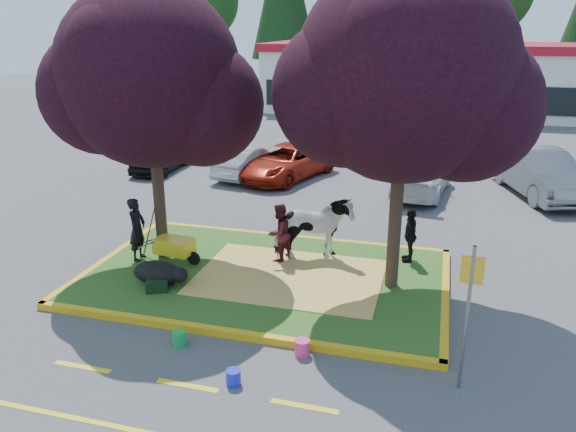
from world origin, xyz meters
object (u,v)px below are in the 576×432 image
(handler, at_px, (137,229))
(cow, at_px, (313,229))
(car_silver, at_px, (247,161))
(sign_post, at_px, (468,303))
(wheelbarrow, at_px, (175,246))
(bucket_pink, at_px, (302,347))
(calf, at_px, (158,273))
(bucket_green, at_px, (179,339))
(bucket_blue, at_px, (233,377))
(car_black, at_px, (162,155))

(handler, bearing_deg, cow, -79.05)
(cow, bearing_deg, car_silver, 6.24)
(sign_post, bearing_deg, wheelbarrow, 157.28)
(car_silver, bearing_deg, wheelbarrow, 107.56)
(sign_post, xyz_separation_m, bucket_pink, (-2.73, 0.23, -1.41))
(handler, height_order, wheelbarrow, handler)
(handler, bearing_deg, car_silver, -2.48)
(wheelbarrow, height_order, car_silver, car_silver)
(sign_post, xyz_separation_m, car_silver, (-7.83, 11.80, -0.96))
(sign_post, distance_m, bucket_pink, 3.08)
(calf, relative_size, wheelbarrow, 0.72)
(sign_post, height_order, bucket_pink, sign_post)
(wheelbarrow, relative_size, bucket_green, 5.90)
(calf, distance_m, bucket_blue, 4.06)
(bucket_green, bearing_deg, car_black, 118.66)
(calf, relative_size, bucket_green, 4.23)
(sign_post, height_order, bucket_blue, sign_post)
(cow, xyz_separation_m, calf, (-3.03, -2.22, -0.55))
(bucket_blue, height_order, car_black, car_black)
(cow, relative_size, bucket_blue, 7.11)
(calf, distance_m, bucket_green, 2.51)
(bucket_green, xyz_separation_m, car_silver, (-2.83, 11.87, 0.45))
(cow, height_order, car_silver, cow)
(bucket_green, xyz_separation_m, car_black, (-6.46, 11.83, 0.48))
(calf, distance_m, car_silver, 9.95)
(wheelbarrow, xyz_separation_m, bucket_blue, (3.02, -4.01, -0.44))
(cow, xyz_separation_m, handler, (-4.13, -1.11, -0.02))
(cow, relative_size, calf, 1.61)
(wheelbarrow, xyz_separation_m, bucket_pink, (3.90, -2.85, -0.43))
(sign_post, relative_size, car_silver, 0.70)
(cow, bearing_deg, calf, 102.59)
(calf, height_order, car_silver, car_silver)
(handler, xyz_separation_m, car_silver, (-0.25, 8.75, -0.34))
(handler, distance_m, bucket_green, 4.12)
(sign_post, bearing_deg, bucket_pink, 177.35)
(wheelbarrow, xyz_separation_m, car_black, (-4.84, 8.67, 0.04))
(calf, bearing_deg, bucket_pink, -9.45)
(bucket_green, bearing_deg, bucket_pink, 7.54)
(sign_post, bearing_deg, handler, 160.36)
(cow, height_order, calf, cow)
(cow, relative_size, car_black, 0.52)
(calf, height_order, bucket_green, calf)
(wheelbarrow, distance_m, car_black, 9.93)
(bucket_blue, xyz_separation_m, car_silver, (-4.22, 12.72, 0.46))
(calf, xyz_separation_m, bucket_pink, (3.76, -1.71, -0.26))
(cow, distance_m, bucket_blue, 5.15)
(cow, relative_size, wheelbarrow, 1.16)
(cow, distance_m, car_silver, 8.81)
(bucket_blue, bearing_deg, sign_post, 14.25)
(car_black, bearing_deg, wheelbarrow, -62.08)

